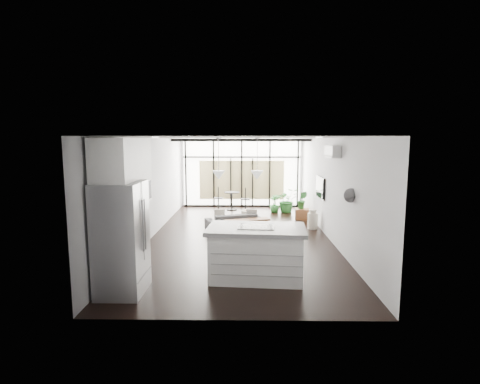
{
  "coord_description": "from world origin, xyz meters",
  "views": [
    {
      "loc": [
        0.16,
        -10.41,
        2.74
      ],
      "look_at": [
        0.0,
        0.3,
        1.25
      ],
      "focal_mm": 28.0,
      "sensor_mm": 36.0,
      "label": 1
    }
  ],
  "objects_px": {
    "fridge": "(121,238)",
    "console_bench": "(247,226)",
    "island": "(256,253)",
    "milk_can": "(313,219)",
    "sofa": "(234,219)",
    "pouf": "(249,217)",
    "tv": "(320,187)"
  },
  "relations": [
    {
      "from": "console_bench",
      "to": "milk_can",
      "type": "xyz_separation_m",
      "value": [
        2.03,
        0.63,
        0.09
      ]
    },
    {
      "from": "island",
      "to": "tv",
      "type": "bearing_deg",
      "value": 68.19
    },
    {
      "from": "island",
      "to": "sofa",
      "type": "height_order",
      "value": "island"
    },
    {
      "from": "fridge",
      "to": "sofa",
      "type": "height_order",
      "value": "fridge"
    },
    {
      "from": "fridge",
      "to": "tv",
      "type": "distance_m",
      "value": 6.71
    },
    {
      "from": "island",
      "to": "milk_can",
      "type": "relative_size",
      "value": 3.12
    },
    {
      "from": "sofa",
      "to": "milk_can",
      "type": "height_order",
      "value": "sofa"
    },
    {
      "from": "pouf",
      "to": "milk_can",
      "type": "xyz_separation_m",
      "value": [
        1.97,
        -0.82,
        0.1
      ]
    },
    {
      "from": "fridge",
      "to": "island",
      "type": "bearing_deg",
      "value": 16.33
    },
    {
      "from": "island",
      "to": "sofa",
      "type": "relative_size",
      "value": 1.11
    },
    {
      "from": "sofa",
      "to": "console_bench",
      "type": "height_order",
      "value": "sofa"
    },
    {
      "from": "milk_can",
      "to": "console_bench",
      "type": "bearing_deg",
      "value": -162.86
    },
    {
      "from": "console_bench",
      "to": "tv",
      "type": "relative_size",
      "value": 1.2
    },
    {
      "from": "island",
      "to": "console_bench",
      "type": "bearing_deg",
      "value": 96.89
    },
    {
      "from": "pouf",
      "to": "milk_can",
      "type": "bearing_deg",
      "value": -22.63
    },
    {
      "from": "console_bench",
      "to": "tv",
      "type": "distance_m",
      "value": 2.57
    },
    {
      "from": "island",
      "to": "sofa",
      "type": "distance_m",
      "value": 4.19
    },
    {
      "from": "console_bench",
      "to": "milk_can",
      "type": "relative_size",
      "value": 2.16
    },
    {
      "from": "fridge",
      "to": "console_bench",
      "type": "relative_size",
      "value": 1.52
    },
    {
      "from": "milk_can",
      "to": "fridge",
      "type": "bearing_deg",
      "value": -130.95
    },
    {
      "from": "island",
      "to": "console_bench",
      "type": "distance_m",
      "value": 3.64
    },
    {
      "from": "sofa",
      "to": "console_bench",
      "type": "distance_m",
      "value": 0.68
    },
    {
      "from": "fridge",
      "to": "milk_can",
      "type": "distance_m",
      "value": 6.6
    },
    {
      "from": "island",
      "to": "tv",
      "type": "relative_size",
      "value": 1.74
    },
    {
      "from": "island",
      "to": "sofa",
      "type": "bearing_deg",
      "value": 102.21
    },
    {
      "from": "fridge",
      "to": "milk_can",
      "type": "bearing_deg",
      "value": 49.05
    },
    {
      "from": "console_bench",
      "to": "sofa",
      "type": "bearing_deg",
      "value": 110.22
    },
    {
      "from": "sofa",
      "to": "milk_can",
      "type": "distance_m",
      "value": 2.45
    },
    {
      "from": "fridge",
      "to": "sofa",
      "type": "relative_size",
      "value": 1.17
    },
    {
      "from": "fridge",
      "to": "console_bench",
      "type": "height_order",
      "value": "fridge"
    },
    {
      "from": "pouf",
      "to": "island",
      "type": "bearing_deg",
      "value": -88.93
    },
    {
      "from": "console_bench",
      "to": "pouf",
      "type": "xyz_separation_m",
      "value": [
        0.06,
        1.45,
        -0.0
      ]
    }
  ]
}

